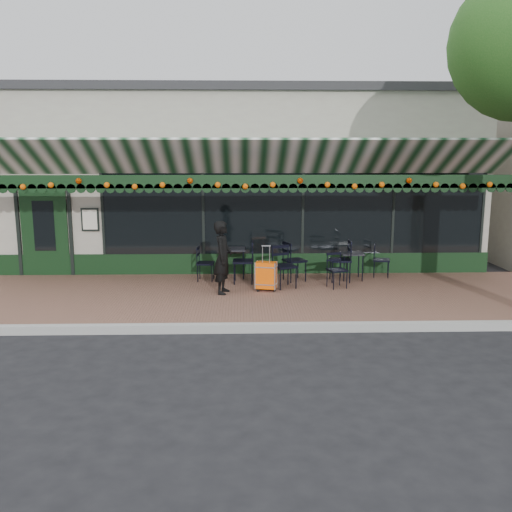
{
  "coord_description": "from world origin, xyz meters",
  "views": [
    {
      "loc": [
        -0.1,
        -9.02,
        2.98
      ],
      "look_at": [
        0.2,
        1.6,
        1.03
      ],
      "focal_mm": 38.0,
      "sensor_mm": 36.0,
      "label": 1
    }
  ],
  "objects_px": {
    "chair_b_right": "(295,261)",
    "chair_a_left": "(340,260)",
    "woman": "(223,257)",
    "suitcase": "(266,276)",
    "chair_a_front": "(337,270)",
    "cafe_table_b": "(233,251)",
    "cafe_table_a": "(352,255)",
    "chair_b_left": "(243,262)",
    "chair_solo": "(206,264)",
    "chair_a_right": "(381,260)",
    "chair_b_front": "(284,267)"
  },
  "relations": [
    {
      "from": "chair_a_right",
      "to": "suitcase",
      "type": "bearing_deg",
      "value": 128.61
    },
    {
      "from": "suitcase",
      "to": "chair_a_front",
      "type": "bearing_deg",
      "value": 22.28
    },
    {
      "from": "woman",
      "to": "chair_a_front",
      "type": "height_order",
      "value": "woman"
    },
    {
      "from": "cafe_table_b",
      "to": "chair_b_right",
      "type": "height_order",
      "value": "chair_b_right"
    },
    {
      "from": "chair_b_front",
      "to": "chair_b_left",
      "type": "bearing_deg",
      "value": 128.8
    },
    {
      "from": "suitcase",
      "to": "chair_b_right",
      "type": "height_order",
      "value": "suitcase"
    },
    {
      "from": "chair_a_right",
      "to": "chair_b_left",
      "type": "bearing_deg",
      "value": 113.0
    },
    {
      "from": "cafe_table_b",
      "to": "chair_a_left",
      "type": "xyz_separation_m",
      "value": [
        2.45,
        -0.51,
        -0.14
      ]
    },
    {
      "from": "chair_b_front",
      "to": "chair_solo",
      "type": "distance_m",
      "value": 1.91
    },
    {
      "from": "suitcase",
      "to": "chair_solo",
      "type": "xyz_separation_m",
      "value": [
        -1.35,
        1.01,
        0.07
      ]
    },
    {
      "from": "woman",
      "to": "chair_b_front",
      "type": "relative_size",
      "value": 1.63
    },
    {
      "from": "chair_a_front",
      "to": "chair_b_left",
      "type": "xyz_separation_m",
      "value": [
        -2.04,
        0.53,
        0.1
      ]
    },
    {
      "from": "chair_a_front",
      "to": "chair_a_right",
      "type": "bearing_deg",
      "value": 23.02
    },
    {
      "from": "woman",
      "to": "suitcase",
      "type": "bearing_deg",
      "value": -68.45
    },
    {
      "from": "cafe_table_a",
      "to": "cafe_table_b",
      "type": "height_order",
      "value": "cafe_table_b"
    },
    {
      "from": "chair_b_right",
      "to": "cafe_table_b",
      "type": "bearing_deg",
      "value": 51.13
    },
    {
      "from": "woman",
      "to": "cafe_table_b",
      "type": "height_order",
      "value": "woman"
    },
    {
      "from": "cafe_table_a",
      "to": "chair_a_front",
      "type": "xyz_separation_m",
      "value": [
        -0.48,
        -0.81,
        -0.18
      ]
    },
    {
      "from": "cafe_table_b",
      "to": "chair_b_right",
      "type": "relative_size",
      "value": 0.74
    },
    {
      "from": "chair_b_right",
      "to": "chair_b_front",
      "type": "bearing_deg",
      "value": 134.61
    },
    {
      "from": "chair_b_right",
      "to": "chair_a_left",
      "type": "bearing_deg",
      "value": -116.66
    },
    {
      "from": "suitcase",
      "to": "chair_b_right",
      "type": "bearing_deg",
      "value": 66.9
    },
    {
      "from": "chair_a_left",
      "to": "chair_a_front",
      "type": "relative_size",
      "value": 1.26
    },
    {
      "from": "woman",
      "to": "chair_a_left",
      "type": "height_order",
      "value": "woman"
    },
    {
      "from": "suitcase",
      "to": "chair_b_left",
      "type": "distance_m",
      "value": 0.92
    },
    {
      "from": "chair_b_left",
      "to": "chair_a_right",
      "type": "bearing_deg",
      "value": 101.32
    },
    {
      "from": "cafe_table_b",
      "to": "chair_a_front",
      "type": "relative_size",
      "value": 0.9
    },
    {
      "from": "cafe_table_b",
      "to": "chair_solo",
      "type": "bearing_deg",
      "value": -150.73
    },
    {
      "from": "chair_a_left",
      "to": "chair_b_front",
      "type": "relative_size",
      "value": 1.04
    },
    {
      "from": "chair_a_right",
      "to": "woman",
      "type": "bearing_deg",
      "value": 125.39
    },
    {
      "from": "woman",
      "to": "chair_a_right",
      "type": "distance_m",
      "value": 4.03
    },
    {
      "from": "cafe_table_a",
      "to": "chair_a_left",
      "type": "xyz_separation_m",
      "value": [
        -0.3,
        -0.19,
        -0.08
      ]
    },
    {
      "from": "chair_b_front",
      "to": "chair_solo",
      "type": "xyz_separation_m",
      "value": [
        -1.76,
        0.74,
        -0.07
      ]
    },
    {
      "from": "chair_b_front",
      "to": "cafe_table_a",
      "type": "bearing_deg",
      "value": 3.14
    },
    {
      "from": "chair_b_right",
      "to": "chair_a_right",
      "type": "bearing_deg",
      "value": -102.05
    },
    {
      "from": "cafe_table_a",
      "to": "cafe_table_b",
      "type": "distance_m",
      "value": 2.78
    },
    {
      "from": "chair_b_front",
      "to": "chair_solo",
      "type": "relative_size",
      "value": 1.16
    },
    {
      "from": "chair_solo",
      "to": "chair_b_front",
      "type": "bearing_deg",
      "value": -108.55
    },
    {
      "from": "chair_b_left",
      "to": "chair_a_left",
      "type": "bearing_deg",
      "value": 94.22
    },
    {
      "from": "chair_a_front",
      "to": "chair_b_left",
      "type": "bearing_deg",
      "value": 147.86
    },
    {
      "from": "cafe_table_a",
      "to": "cafe_table_b",
      "type": "bearing_deg",
      "value": 173.34
    },
    {
      "from": "chair_b_left",
      "to": "chair_solo",
      "type": "height_order",
      "value": "chair_b_left"
    },
    {
      "from": "chair_b_left",
      "to": "chair_solo",
      "type": "distance_m",
      "value": 0.91
    },
    {
      "from": "cafe_table_a",
      "to": "chair_a_front",
      "type": "distance_m",
      "value": 0.96
    },
    {
      "from": "cafe_table_a",
      "to": "chair_a_right",
      "type": "relative_size",
      "value": 0.8
    },
    {
      "from": "cafe_table_b",
      "to": "chair_b_left",
      "type": "bearing_deg",
      "value": -69.12
    },
    {
      "from": "woman",
      "to": "chair_b_left",
      "type": "xyz_separation_m",
      "value": [
        0.43,
        0.94,
        -0.28
      ]
    },
    {
      "from": "chair_a_right",
      "to": "chair_b_front",
      "type": "bearing_deg",
      "value": 127.01
    },
    {
      "from": "chair_a_left",
      "to": "chair_b_right",
      "type": "distance_m",
      "value": 1.04
    },
    {
      "from": "chair_a_right",
      "to": "chair_a_front",
      "type": "distance_m",
      "value": 1.65
    }
  ]
}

